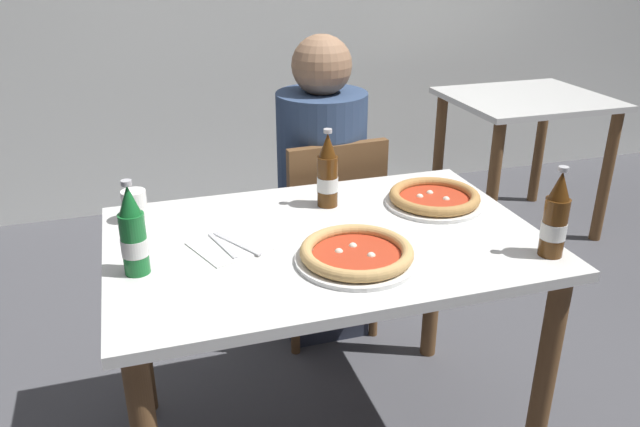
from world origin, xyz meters
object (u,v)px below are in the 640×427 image
object	(u,v)px
beer_bottle_center	(555,219)
dining_table_main	(325,272)
paper_cup	(135,206)
beer_bottle_right	(328,174)
napkin_with_cutlery	(230,246)
beer_bottle_left	(133,235)
chair_behind_table	(327,226)
dining_table_background	(524,125)
diner_seated	(322,198)
pizza_marinara_far	(357,254)
pizza_margherita_near	(434,198)

from	to	relation	value
beer_bottle_center	dining_table_main	bearing A→B (deg)	152.33
beer_bottle_center	paper_cup	xyz separation A→B (m)	(-1.04, 0.55, -0.06)
beer_bottle_right	napkin_with_cutlery	world-z (taller)	beer_bottle_right
beer_bottle_left	napkin_with_cutlery	xyz separation A→B (m)	(0.25, 0.07, -0.10)
napkin_with_cutlery	beer_bottle_left	bearing A→B (deg)	-163.55
chair_behind_table	dining_table_background	world-z (taller)	chair_behind_table
chair_behind_table	diner_seated	world-z (taller)	diner_seated
pizza_marinara_far	beer_bottle_right	distance (m)	0.39
beer_bottle_center	dining_table_background	bearing A→B (deg)	57.60
diner_seated	paper_cup	bearing A→B (deg)	-150.88
pizza_marinara_far	napkin_with_cutlery	size ratio (longest dim) A/B	1.39
chair_behind_table	dining_table_background	size ratio (longest dim) A/B	1.06
pizza_margherita_near	beer_bottle_left	world-z (taller)	beer_bottle_left
chair_behind_table	beer_bottle_left	xyz separation A→B (m)	(-0.71, -0.66, 0.37)
beer_bottle_right	beer_bottle_left	bearing A→B (deg)	-155.51
pizza_marinara_far	beer_bottle_center	bearing A→B (deg)	-13.22
dining_table_main	pizza_marinara_far	size ratio (longest dim) A/B	3.73
pizza_margherita_near	beer_bottle_center	xyz separation A→B (m)	(0.14, -0.40, 0.08)
dining_table_main	paper_cup	bearing A→B (deg)	151.71
dining_table_main	beer_bottle_right	size ratio (longest dim) A/B	4.86
dining_table_background	pizza_margherita_near	bearing A→B (deg)	-134.09
paper_cup	pizza_marinara_far	bearing A→B (deg)	-38.99
diner_seated	beer_bottle_left	world-z (taller)	diner_seated
dining_table_background	paper_cup	distance (m)	2.29
diner_seated	pizza_margherita_near	size ratio (longest dim) A/B	3.94
diner_seated	dining_table_background	xyz separation A→B (m)	(1.34, 0.63, 0.01)
dining_table_main	napkin_with_cutlery	size ratio (longest dim) A/B	5.18
beer_bottle_right	paper_cup	bearing A→B (deg)	174.37
diner_seated	dining_table_background	distance (m)	1.48
pizza_marinara_far	paper_cup	size ratio (longest dim) A/B	3.39
chair_behind_table	pizza_marinara_far	xyz separation A→B (m)	(-0.17, -0.77, 0.29)
paper_cup	dining_table_main	bearing A→B (deg)	-28.29
beer_bottle_center	pizza_marinara_far	bearing A→B (deg)	166.78
chair_behind_table	pizza_margherita_near	bearing A→B (deg)	108.04
dining_table_main	paper_cup	world-z (taller)	paper_cup
pizza_margherita_near	paper_cup	world-z (taller)	paper_cup
dining_table_background	pizza_margherita_near	world-z (taller)	pizza_margherita_near
chair_behind_table	napkin_with_cutlery	distance (m)	0.80
diner_seated	pizza_margherita_near	bearing A→B (deg)	-69.59
diner_seated	beer_bottle_right	distance (m)	0.54
chair_behind_table	beer_bottle_right	distance (m)	0.56
dining_table_main	pizza_margherita_near	bearing A→B (deg)	16.80
dining_table_main	chair_behind_table	distance (m)	0.66
pizza_marinara_far	napkin_with_cutlery	xyz separation A→B (m)	(-0.30, 0.18, -0.02)
pizza_marinara_far	paper_cup	distance (m)	0.69
chair_behind_table	napkin_with_cutlery	world-z (taller)	chair_behind_table
chair_behind_table	beer_bottle_left	size ratio (longest dim) A/B	3.44
dining_table_background	beer_bottle_right	world-z (taller)	beer_bottle_right
paper_cup	beer_bottle_right	bearing A→B (deg)	-5.63
beer_bottle_center	beer_bottle_right	xyz separation A→B (m)	(-0.46, 0.49, 0.00)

